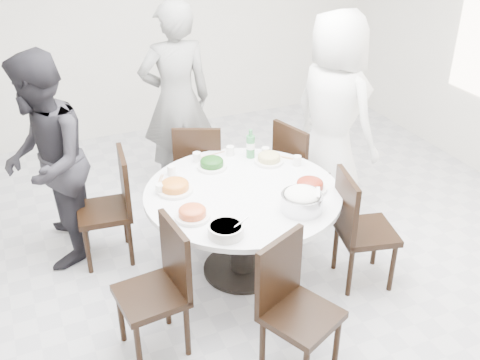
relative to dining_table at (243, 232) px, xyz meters
name	(u,v)px	position (x,y,z in m)	size (l,w,h in m)	color
floor	(244,262)	(0.05, 0.09, -0.38)	(6.00, 6.00, 0.01)	silver
wall_back	(138,17)	(0.05, 3.09, 1.02)	(6.00, 0.01, 2.80)	white
dining_table	(243,232)	(0.00, 0.00, 0.00)	(1.50, 1.50, 0.75)	white
chair_ne	(304,169)	(0.87, 0.57, 0.10)	(0.42, 0.42, 0.95)	black
chair_n	(199,168)	(0.00, 0.98, 0.10)	(0.42, 0.42, 0.95)	black
chair_nw	(104,209)	(-0.96, 0.62, 0.10)	(0.42, 0.42, 0.95)	black
chair_sw	(151,293)	(-0.89, -0.54, 0.10)	(0.42, 0.42, 0.95)	black
chair_s	(302,313)	(-0.08, -1.10, 0.10)	(0.42, 0.42, 0.95)	black
chair_se	(367,229)	(0.83, -0.48, 0.10)	(0.42, 0.42, 0.95)	black
diner_right	(333,114)	(1.18, 0.63, 0.57)	(0.92, 0.60, 1.88)	white
diner_middle	(176,101)	(-0.03, 1.50, 0.58)	(0.70, 0.46, 1.91)	black
diner_left	(46,163)	(-1.32, 0.81, 0.51)	(0.86, 0.67, 1.76)	black
dish_greens	(212,164)	(-0.08, 0.44, 0.41)	(0.24, 0.24, 0.06)	white
dish_pale	(269,159)	(0.39, 0.34, 0.41)	(0.24, 0.24, 0.06)	white
dish_orange	(175,187)	(-0.47, 0.20, 0.41)	(0.28, 0.28, 0.07)	white
dish_redbrown	(310,186)	(0.47, -0.19, 0.41)	(0.26, 0.26, 0.06)	white
dish_tofu	(192,214)	(-0.47, -0.20, 0.41)	(0.25, 0.25, 0.06)	white
rice_bowl	(302,202)	(0.28, -0.42, 0.44)	(0.30, 0.30, 0.13)	silver
soup_bowl	(226,230)	(-0.34, -0.49, 0.41)	(0.24, 0.24, 0.07)	white
beverage_bottle	(251,144)	(0.29, 0.50, 0.50)	(0.07, 0.07, 0.25)	#307941
tea_cups	(212,155)	(-0.02, 0.59, 0.42)	(0.07, 0.07, 0.08)	white
chopsticks	(213,156)	(0.01, 0.63, 0.38)	(0.24, 0.04, 0.01)	tan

